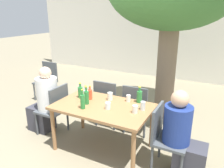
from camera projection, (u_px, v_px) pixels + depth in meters
The scene contains 21 objects.
ground_plane at pixel (103, 148), 3.50m from camera, with size 30.00×30.00×0.00m, color gray.
cafe_building_wall at pixel (173, 35), 6.75m from camera, with size 10.00×0.08×2.80m.
dining_table_front at pixel (103, 110), 3.29m from camera, with size 1.44×0.89×0.74m.
patio_chair_0 at pixel (55, 107), 3.76m from camera, with size 0.44×0.44×0.90m.
patio_chair_1 at pixel (165, 135), 2.92m from camera, with size 0.44×0.44×0.90m.
patio_chair_2 at pixel (108, 101), 4.03m from camera, with size 0.44×0.44×0.90m.
patio_chair_3 at pixel (137, 107), 3.78m from camera, with size 0.44×0.44×0.90m.
patio_chair_4 at pixel (47, 78), 5.37m from camera, with size 0.44×0.44×0.90m.
person_seated_0 at pixel (45, 103), 3.85m from camera, with size 0.58×0.36×1.21m.
person_seated_1 at pixel (183, 138), 2.81m from camera, with size 0.58×0.36×1.17m.
water_bottle_0 at pixel (86, 96), 3.37m from camera, with size 0.07×0.07×0.27m.
green_bottle_1 at pixel (139, 96), 3.35m from camera, with size 0.08×0.08×0.26m.
green_bottle_2 at pixel (83, 101), 3.13m from camera, with size 0.07×0.07×0.30m.
green_bottle_3 at pixel (80, 92), 3.53m from camera, with size 0.08×0.08×0.26m.
green_bottle_4 at pixel (87, 97), 3.29m from camera, with size 0.07×0.07×0.28m.
soda_bottle_5 at pixel (90, 94), 3.47m from camera, with size 0.07×0.07×0.23m.
drinking_glass_0 at pixel (135, 109), 3.01m from camera, with size 0.08×0.08×0.11m.
drinking_glass_1 at pixel (128, 98), 3.39m from camera, with size 0.07×0.07×0.11m.
drinking_glass_2 at pixel (110, 96), 3.46m from camera, with size 0.08×0.08×0.12m.
drinking_glass_3 at pixel (108, 106), 3.13m from camera, with size 0.08×0.08×0.10m.
drinking_glass_4 at pixel (143, 106), 3.10m from camera, with size 0.07×0.07×0.13m.
Camera 1 is at (1.51, -2.60, 2.08)m, focal length 35.00 mm.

